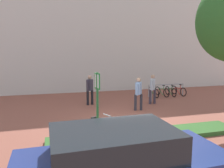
{
  "coord_description": "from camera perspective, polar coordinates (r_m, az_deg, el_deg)",
  "views": [
    {
      "loc": [
        -2.94,
        -9.12,
        3.01
      ],
      "look_at": [
        0.2,
        2.18,
        1.33
      ],
      "focal_mm": 35.92,
      "sensor_mm": 36.0,
      "label": 1
    }
  ],
  "objects": [
    {
      "name": "bike_at_sign",
      "position": [
        7.87,
        -3.48,
        -11.65
      ],
      "size": [
        1.56,
        0.73,
        0.86
      ],
      "color": "black",
      "rests_on": "ground"
    },
    {
      "name": "planter_strip",
      "position": [
        8.27,
        8.94,
        -12.74
      ],
      "size": [
        7.0,
        1.1,
        0.16
      ],
      "primitive_type": "cube",
      "color": "#336028",
      "rests_on": "ground"
    },
    {
      "name": "ground_plane",
      "position": [
        10.05,
        2.25,
        -9.31
      ],
      "size": [
        60.0,
        60.0,
        0.0
      ],
      "primitive_type": "plane",
      "color": "brown"
    },
    {
      "name": "car_navy_sedan",
      "position": [
        4.77,
        2.3,
        -20.08
      ],
      "size": [
        4.34,
        2.1,
        1.54
      ],
      "color": "navy",
      "rests_on": "ground"
    },
    {
      "name": "person_suited_navy",
      "position": [
        12.82,
        -5.67,
        -1.0
      ],
      "size": [
        0.43,
        0.51,
        1.72
      ],
      "color": "black",
      "rests_on": "ground"
    },
    {
      "name": "parking_sign_post",
      "position": [
        7.31,
        -3.74,
        -3.42
      ],
      "size": [
        0.11,
        0.36,
        2.37
      ],
      "color": "#2D7238",
      "rests_on": "ground"
    },
    {
      "name": "bollard_steel",
      "position": [
        13.66,
        9.82,
        -2.79
      ],
      "size": [
        0.16,
        0.16,
        0.9
      ],
      "primitive_type": "cylinder",
      "color": "#ADADB2",
      "rests_on": "ground"
    },
    {
      "name": "bike_rack_cluster",
      "position": [
        15.89,
        13.63,
        -1.74
      ],
      "size": [
        2.66,
        1.58,
        0.83
      ],
      "color": "#99999E",
      "rests_on": "ground"
    },
    {
      "name": "person_casual_tan",
      "position": [
        11.65,
        6.76,
        -1.94
      ],
      "size": [
        0.45,
        0.5,
        1.72
      ],
      "color": "#2D2D38",
      "rests_on": "ground"
    },
    {
      "name": "building_facade",
      "position": [
        17.62,
        -6.03,
        14.58
      ],
      "size": [
        28.0,
        1.2,
        10.0
      ],
      "primitive_type": "cube",
      "color": "silver",
      "rests_on": "ground"
    },
    {
      "name": "person_shirt_white",
      "position": [
        13.21,
        10.3,
        -0.82
      ],
      "size": [
        0.44,
        0.53,
        1.72
      ],
      "color": "#383342",
      "rests_on": "ground"
    }
  ]
}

